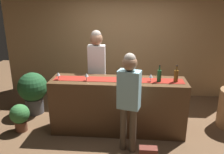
# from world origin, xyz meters

# --- Properties ---
(ground_plane) EXTENTS (10.00, 10.00, 0.00)m
(ground_plane) POSITION_xyz_m (0.00, 0.00, 0.00)
(ground_plane) COLOR brown
(back_wall) EXTENTS (6.00, 0.12, 2.90)m
(back_wall) POSITION_xyz_m (0.00, 1.90, 1.45)
(back_wall) COLOR tan
(back_wall) RESTS_ON ground
(bar_counter) EXTENTS (2.43, 0.60, 1.02)m
(bar_counter) POSITION_xyz_m (0.00, 0.00, 0.51)
(bar_counter) COLOR #543821
(bar_counter) RESTS_ON ground
(counter_runner_cloth) EXTENTS (2.31, 0.28, 0.01)m
(counter_runner_cloth) POSITION_xyz_m (0.00, 0.00, 1.02)
(counter_runner_cloth) COLOR maroon
(counter_runner_cloth) RESTS_ON bar_counter
(wine_bottle_amber) EXTENTS (0.07, 0.07, 0.30)m
(wine_bottle_amber) POSITION_xyz_m (1.00, -0.03, 1.13)
(wine_bottle_amber) COLOR brown
(wine_bottle_amber) RESTS_ON bar_counter
(wine_bottle_green) EXTENTS (0.07, 0.07, 0.30)m
(wine_bottle_green) POSITION_xyz_m (0.71, -0.05, 1.13)
(wine_bottle_green) COLOR #194723
(wine_bottle_green) RESTS_ON bar_counter
(wine_glass_near_customer) EXTENTS (0.07, 0.07, 0.14)m
(wine_glass_near_customer) POSITION_xyz_m (-0.55, -0.10, 1.12)
(wine_glass_near_customer) COLOR silver
(wine_glass_near_customer) RESTS_ON bar_counter
(wine_glass_mid_counter) EXTENTS (0.07, 0.07, 0.14)m
(wine_glass_mid_counter) POSITION_xyz_m (-1.06, -0.08, 1.12)
(wine_glass_mid_counter) COLOR silver
(wine_glass_mid_counter) RESTS_ON bar_counter
(wine_glass_far_end) EXTENTS (0.07, 0.07, 0.14)m
(wine_glass_far_end) POSITION_xyz_m (0.57, -0.06, 1.12)
(wine_glass_far_end) COLOR silver
(wine_glass_far_end) RESTS_ON bar_counter
(bartender) EXTENTS (0.35, 0.25, 1.82)m
(bartender) POSITION_xyz_m (-0.47, 0.58, 1.14)
(bartender) COLOR #26262B
(bartender) RESTS_ON ground
(customer_sipping) EXTENTS (0.38, 0.28, 1.64)m
(customer_sipping) POSITION_xyz_m (0.20, -0.61, 1.01)
(customer_sipping) COLOR brown
(customer_sipping) RESTS_ON ground
(potted_plant_tall) EXTENTS (0.62, 0.62, 0.91)m
(potted_plant_tall) POSITION_xyz_m (-1.87, 0.58, 0.53)
(potted_plant_tall) COLOR #4C4C51
(potted_plant_tall) RESTS_ON ground
(potted_plant_small) EXTENTS (0.36, 0.36, 0.53)m
(potted_plant_small) POSITION_xyz_m (-1.83, -0.17, 0.31)
(potted_plant_small) COLOR brown
(potted_plant_small) RESTS_ON ground
(handbag) EXTENTS (0.28, 0.14, 0.22)m
(handbag) POSITION_xyz_m (0.52, -0.85, 0.11)
(handbag) COLOR brown
(handbag) RESTS_ON ground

